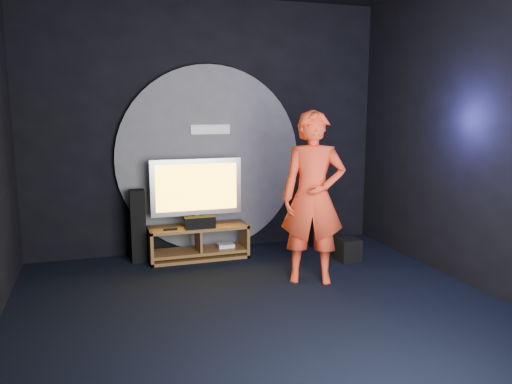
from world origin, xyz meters
TOP-DOWN VIEW (x-y plane):
  - floor at (0.00, 0.00)m, footprint 5.00×5.00m
  - back_wall at (0.00, 2.50)m, footprint 5.00×0.04m
  - front_wall at (0.00, -2.50)m, footprint 5.00×0.04m
  - right_wall at (2.50, 0.00)m, footprint 0.04×5.00m
  - wall_disc_panel at (0.00, 2.44)m, footprint 2.60×0.11m
  - media_console at (-0.26, 2.05)m, footprint 1.32×0.45m
  - tv at (-0.27, 2.12)m, footprint 1.23×0.22m
  - center_speaker at (-0.27, 1.93)m, footprint 0.40×0.15m
  - remote at (-0.65, 1.93)m, footprint 0.18×0.05m
  - tower_speaker_left at (-1.05, 2.16)m, footprint 0.19×0.21m
  - tower_speaker_right at (1.50, 2.10)m, footprint 0.19×0.21m
  - subwoofer at (1.61, 1.32)m, footprint 0.28×0.28m
  - player at (0.83, 0.77)m, footprint 0.86×0.72m

SIDE VIEW (x-z plane):
  - floor at x=0.00m, z-range 0.00..0.00m
  - subwoofer at x=1.61m, z-range 0.00..0.30m
  - media_console at x=-0.26m, z-range -0.03..0.42m
  - remote at x=-0.65m, z-range 0.45..0.47m
  - tower_speaker_left at x=-1.05m, z-range 0.00..0.96m
  - tower_speaker_right at x=1.50m, z-range 0.00..0.96m
  - center_speaker at x=-0.27m, z-range 0.45..0.60m
  - tv at x=-0.27m, z-range 0.49..1.39m
  - player at x=0.83m, z-range 0.00..1.99m
  - wall_disc_panel at x=0.00m, z-range 0.00..2.60m
  - back_wall at x=0.00m, z-range 0.00..3.50m
  - front_wall at x=0.00m, z-range 0.00..3.50m
  - right_wall at x=2.50m, z-range 0.00..3.50m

